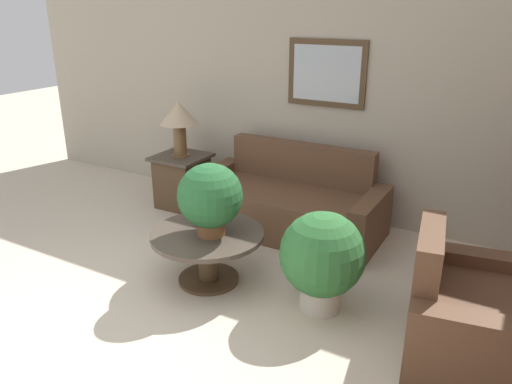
{
  "coord_description": "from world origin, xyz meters",
  "views": [
    {
      "loc": [
        2.31,
        -1.78,
        2.26
      ],
      "look_at": [
        0.14,
        2.04,
        0.59
      ],
      "focal_mm": 35.0,
      "sensor_mm": 36.0,
      "label": 1
    }
  ],
  "objects_px": {
    "couch_main": "(288,204)",
    "potted_plant_on_table": "(210,197)",
    "coffee_table": "(208,246)",
    "side_table": "(182,180)",
    "table_lamp": "(179,117)",
    "armchair": "(478,316)",
    "potted_plant_floor": "(322,257)"
  },
  "relations": [
    {
      "from": "potted_plant_floor",
      "to": "coffee_table",
      "type": "bearing_deg",
      "value": -175.11
    },
    {
      "from": "armchair",
      "to": "coffee_table",
      "type": "xyz_separation_m",
      "value": [
        -2.12,
        -0.14,
        0.06
      ]
    },
    {
      "from": "armchair",
      "to": "couch_main",
      "type": "bearing_deg",
      "value": 51.05
    },
    {
      "from": "couch_main",
      "to": "armchair",
      "type": "relative_size",
      "value": 1.65
    },
    {
      "from": "armchair",
      "to": "potted_plant_floor",
      "type": "relative_size",
      "value": 1.49
    },
    {
      "from": "potted_plant_on_table",
      "to": "potted_plant_floor",
      "type": "xyz_separation_m",
      "value": [
        0.95,
        0.1,
        -0.34
      ]
    },
    {
      "from": "armchair",
      "to": "side_table",
      "type": "height_order",
      "value": "armchair"
    },
    {
      "from": "table_lamp",
      "to": "coffee_table",
      "type": "bearing_deg",
      "value": -45.54
    },
    {
      "from": "table_lamp",
      "to": "armchair",
      "type": "bearing_deg",
      "value": -18.57
    },
    {
      "from": "armchair",
      "to": "table_lamp",
      "type": "xyz_separation_m",
      "value": [
        -3.37,
        1.13,
        0.79
      ]
    },
    {
      "from": "couch_main",
      "to": "potted_plant_on_table",
      "type": "height_order",
      "value": "potted_plant_on_table"
    },
    {
      "from": "coffee_table",
      "to": "armchair",
      "type": "bearing_deg",
      "value": 3.7
    },
    {
      "from": "potted_plant_floor",
      "to": "side_table",
      "type": "bearing_deg",
      "value": 152.23
    },
    {
      "from": "couch_main",
      "to": "side_table",
      "type": "xyz_separation_m",
      "value": [
        -1.36,
        -0.03,
        0.03
      ]
    },
    {
      "from": "couch_main",
      "to": "armchair",
      "type": "bearing_deg",
      "value": -30.02
    },
    {
      "from": "side_table",
      "to": "armchair",
      "type": "bearing_deg",
      "value": -18.57
    },
    {
      "from": "armchair",
      "to": "table_lamp",
      "type": "distance_m",
      "value": 3.64
    },
    {
      "from": "table_lamp",
      "to": "potted_plant_on_table",
      "type": "xyz_separation_m",
      "value": [
        1.3,
        -1.28,
        -0.28
      ]
    },
    {
      "from": "coffee_table",
      "to": "side_table",
      "type": "bearing_deg",
      "value": 134.46
    },
    {
      "from": "couch_main",
      "to": "side_table",
      "type": "distance_m",
      "value": 1.36
    },
    {
      "from": "table_lamp",
      "to": "potted_plant_floor",
      "type": "height_order",
      "value": "table_lamp"
    },
    {
      "from": "coffee_table",
      "to": "side_table",
      "type": "relative_size",
      "value": 1.55
    },
    {
      "from": "side_table",
      "to": "potted_plant_on_table",
      "type": "relative_size",
      "value": 1.01
    },
    {
      "from": "armchair",
      "to": "potted_plant_floor",
      "type": "bearing_deg",
      "value": 83.71
    },
    {
      "from": "potted_plant_on_table",
      "to": "potted_plant_floor",
      "type": "relative_size",
      "value": 0.76
    },
    {
      "from": "coffee_table",
      "to": "table_lamp",
      "type": "height_order",
      "value": "table_lamp"
    },
    {
      "from": "side_table",
      "to": "table_lamp",
      "type": "bearing_deg",
      "value": -63.43
    },
    {
      "from": "armchair",
      "to": "table_lamp",
      "type": "bearing_deg",
      "value": 62.51
    },
    {
      "from": "couch_main",
      "to": "potted_plant_on_table",
      "type": "relative_size",
      "value": 3.25
    },
    {
      "from": "armchair",
      "to": "potted_plant_floor",
      "type": "distance_m",
      "value": 1.14
    },
    {
      "from": "side_table",
      "to": "potted_plant_floor",
      "type": "relative_size",
      "value": 0.77
    },
    {
      "from": "side_table",
      "to": "couch_main",
      "type": "bearing_deg",
      "value": 1.19
    }
  ]
}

